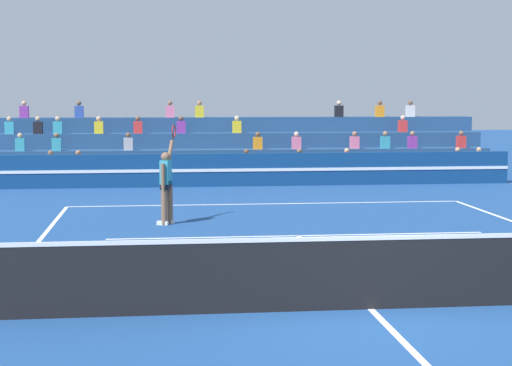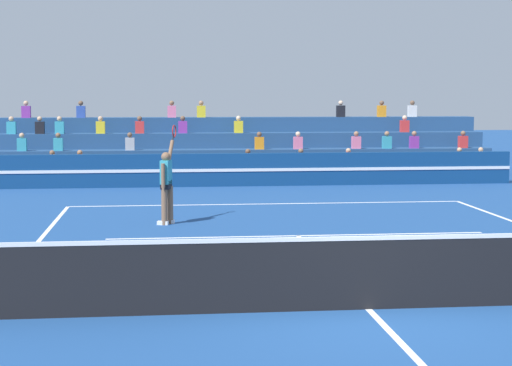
{
  "view_description": "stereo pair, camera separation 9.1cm",
  "coord_description": "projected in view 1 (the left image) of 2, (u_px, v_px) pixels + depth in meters",
  "views": [
    {
      "loc": [
        -2.98,
        -11.68,
        3.05
      ],
      "look_at": [
        -0.85,
        7.04,
        1.1
      ],
      "focal_mm": 60.0,
      "sensor_mm": 36.0,
      "label": 1
    },
    {
      "loc": [
        -2.89,
        -11.69,
        3.05
      ],
      "look_at": [
        -0.85,
        7.04,
        1.1
      ],
      "focal_mm": 60.0,
      "sensor_mm": 36.0,
      "label": 2
    }
  ],
  "objects": [
    {
      "name": "ground_plane",
      "position": [
        371.0,
        309.0,
        12.2
      ],
      "size": [
        120.0,
        120.0,
        0.0
      ],
      "primitive_type": "plane",
      "color": "navy"
    },
    {
      "name": "court_lines",
      "position": [
        371.0,
        309.0,
        12.2
      ],
      "size": [
        11.1,
        23.9,
        0.01
      ],
      "color": "white",
      "rests_on": "ground"
    },
    {
      "name": "tennis_net",
      "position": [
        371.0,
        272.0,
        12.14
      ],
      "size": [
        12.0,
        0.1,
        1.1
      ],
      "color": "#2D6B38",
      "rests_on": "ground"
    },
    {
      "name": "tennis_ball",
      "position": [
        288.0,
        261.0,
        15.57
      ],
      "size": [
        0.07,
        0.07,
        0.07
      ],
      "primitive_type": "sphere",
      "color": "#C6DB33",
      "rests_on": "ground"
    },
    {
      "name": "sponsor_banner_wall",
      "position": [
        249.0,
        170.0,
        28.64
      ],
      "size": [
        18.0,
        0.26,
        1.1
      ],
      "color": "navy",
      "rests_on": "ground"
    },
    {
      "name": "tennis_player",
      "position": [
        166.0,
        183.0,
        20.11
      ],
      "size": [
        0.51,
        1.2,
        2.38
      ],
      "color": "brown",
      "rests_on": "ground"
    },
    {
      "name": "bleacher_stand",
      "position": [
        240.0,
        155.0,
        31.74
      ],
      "size": [
        18.2,
        3.8,
        2.83
      ],
      "color": "navy",
      "rests_on": "ground"
    }
  ]
}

